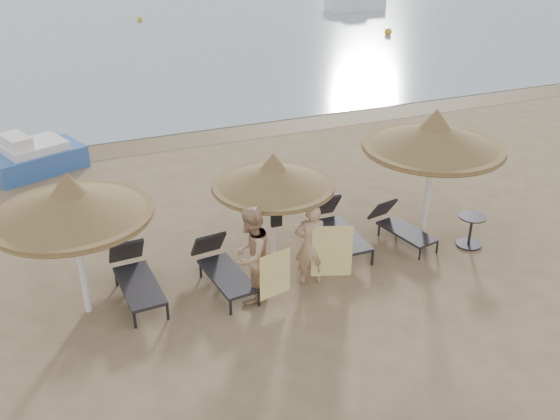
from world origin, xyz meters
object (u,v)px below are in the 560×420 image
Objects in this scene: lounger_near_right at (336,227)px; person_left at (251,248)px; side_table at (470,232)px; lounger_far_right at (399,225)px; palapa_center at (273,177)px; lounger_far_left at (135,275)px; palapa_left at (71,203)px; palapa_right at (434,137)px; person_right at (311,238)px; pedal_boat at (34,157)px; lounger_near_left at (222,266)px.

person_left is at bearing -151.16° from lounger_near_right.
person_left reaches higher than side_table.
lounger_far_right is at bearing 149.78° from person_left.
palapa_center reaches higher than lounger_far_left.
lounger_far_left is 4.56m from lounger_near_right.
palapa_right is at bearing 0.36° from palapa_left.
person_right is (3.34, -0.95, 0.62)m from lounger_far_left.
lounger_near_right is (4.55, 0.29, 0.01)m from lounger_far_left.
palapa_left is at bearing 175.25° from side_table.
lounger_far_right is at bearing -65.58° from pedal_boat.
lounger_near_right is at bearing 8.01° from palapa_center.
person_right is at bearing -133.47° from lounger_near_right.
palapa_left is 8.51m from side_table.
palapa_left is 1.39× the size of lounger_far_left.
pedal_boat is at bearing 121.67° from palapa_center.
lounger_far_left is 7.35m from side_table.
side_table is 4.01m from person_right.
side_table is at bearing -23.08° from lounger_near_right.
person_right is at bearing -9.29° from palapa_left.
palapa_right reaches higher than palapa_left.
palapa_right is at bearing -63.88° from pedal_boat.
palapa_right is (3.61, -0.26, 0.44)m from palapa_center.
person_right reaches higher than lounger_near_right.
palapa_right is 1.47× the size of lounger_near_right.
lounger_near_right is 0.73× the size of pedal_boat.
pedal_boat reaches higher than lounger_near_left.
side_table is (8.26, -0.69, -1.93)m from palapa_left.
lounger_near_left is 8.21m from pedal_boat.
lounger_near_right is 1.84m from person_right.
palapa_center is 1.23× the size of person_right.
palapa_center reaches higher than person_right.
lounger_far_left is 1.14× the size of lounger_far_right.
palapa_right is 4.76m from person_left.
palapa_center is 1.66m from person_left.
lounger_near_right is (1.61, 0.23, -1.58)m from palapa_center.
palapa_right is at bearing -152.30° from person_right.
palapa_left is 3.94m from palapa_center.
person_right is at bearing -166.85° from palapa_right.
lounger_far_right is at bearing 147.12° from side_table.
palapa_right reaches higher than lounger_far_right.
lounger_far_left is (-2.95, -0.07, -1.59)m from palapa_center.
lounger_near_left is 2.94m from lounger_near_right.
palapa_center is (3.92, 0.31, -0.28)m from palapa_left.
person_left reaches higher than pedal_boat.
pedal_boat is at bearing 136.98° from side_table.
lounger_far_left is at bearing 14.05° from palapa_left.
palapa_right is 1.49× the size of lounger_far_left.
palapa_right is at bearing 134.99° from side_table.
person_left is (-0.90, -1.10, -0.86)m from palapa_center.
lounger_far_left is 1.70m from lounger_near_left.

